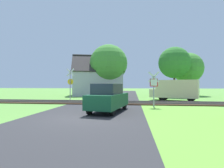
# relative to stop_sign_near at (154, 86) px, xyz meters

# --- Properties ---
(ground_plane) EXTENTS (160.00, 160.00, 0.00)m
(ground_plane) POSITION_rel_stop_sign_near_xyz_m (-4.13, -4.74, -1.63)
(ground_plane) COLOR #5B933D
(road_asphalt) EXTENTS (6.41, 80.00, 0.01)m
(road_asphalt) POSITION_rel_stop_sign_near_xyz_m (-4.13, -2.74, -1.63)
(road_asphalt) COLOR #2D2D30
(road_asphalt) RESTS_ON ground
(rail_track) EXTENTS (60.00, 2.60, 0.22)m
(rail_track) POSITION_rel_stop_sign_near_xyz_m (-4.13, 2.32, -1.58)
(rail_track) COLOR #422D1E
(rail_track) RESTS_ON ground
(stop_sign_near) EXTENTS (0.88, 0.15, 2.76)m
(stop_sign_near) POSITION_rel_stop_sign_near_xyz_m (0.00, 0.00, 0.00)
(stop_sign_near) COLOR #9E9EA5
(stop_sign_near) RESTS_ON ground
(crossing_sign_far) EXTENTS (0.88, 0.15, 3.50)m
(crossing_sign_far) POSITION_rel_stop_sign_near_xyz_m (-8.29, 4.43, 0.39)
(crossing_sign_far) COLOR #9E9EA5
(crossing_sign_far) RESTS_ON ground
(house) EXTENTS (9.43, 8.64, 6.71)m
(house) POSITION_rel_stop_sign_near_xyz_m (-7.55, 14.76, 0.48)
(house) COLOR #B7B7BC
(house) RESTS_ON ground
(tree_far) EXTENTS (4.94, 4.94, 6.95)m
(tree_far) POSITION_rel_stop_sign_near_xyz_m (7.27, 16.08, 2.83)
(tree_far) COLOR #513823
(tree_far) RESTS_ON ground
(tree_right) EXTENTS (4.58, 4.58, 7.28)m
(tree_right) POSITION_rel_stop_sign_near_xyz_m (4.44, 12.84, 3.34)
(tree_right) COLOR #513823
(tree_right) RESTS_ON ground
(tree_center) EXTENTS (5.88, 5.88, 8.04)m
(tree_center) POSITION_rel_stop_sign_near_xyz_m (-5.40, 13.48, 3.46)
(tree_center) COLOR #513823
(tree_center) RESTS_ON ground
(mail_truck) EXTENTS (5.23, 3.65, 2.24)m
(mail_truck) POSITION_rel_stop_sign_near_xyz_m (2.98, 5.91, -0.40)
(mail_truck) COLOR beige
(mail_truck) RESTS_ON ground
(parked_car) EXTENTS (2.37, 4.24, 1.78)m
(parked_car) POSITION_rel_stop_sign_near_xyz_m (-3.13, -2.71, -0.74)
(parked_car) COLOR #144C2D
(parked_car) RESTS_ON ground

